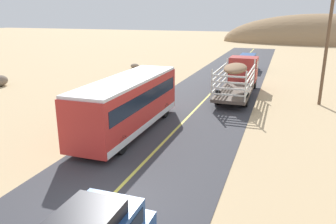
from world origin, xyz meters
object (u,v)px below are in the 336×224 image
(livestock_truck, at_px, (240,73))
(boulder_mid_field, at_px, (135,66))
(car_far, at_px, (247,61))
(bus, at_px, (128,103))
(power_pole_mid, at_px, (327,43))
(boulder_far_horizon, at_px, (0,81))

(livestock_truck, bearing_deg, boulder_mid_field, 146.71)
(car_far, bearing_deg, bus, -99.47)
(livestock_truck, relative_size, power_pole_mid, 1.10)
(power_pole_mid, bearing_deg, livestock_truck, 162.80)
(bus, distance_m, power_pole_mid, 15.62)
(power_pole_mid, height_order, boulder_far_horizon, power_pole_mid)
(power_pole_mid, distance_m, boulder_far_horizon, 29.25)
(boulder_far_horizon, bearing_deg, car_far, 38.85)
(power_pole_mid, bearing_deg, bus, -137.64)
(boulder_far_horizon, bearing_deg, bus, -23.35)
(boulder_mid_field, bearing_deg, boulder_far_horizon, -118.47)
(bus, height_order, power_pole_mid, power_pole_mid)
(livestock_truck, relative_size, boulder_far_horizon, 5.80)
(car_far, distance_m, boulder_mid_field, 14.22)
(boulder_mid_field, xyz_separation_m, boulder_far_horizon, (-7.79, -14.36, 0.24))
(livestock_truck, xyz_separation_m, boulder_far_horizon, (-22.39, -4.77, -1.26))
(livestock_truck, bearing_deg, power_pole_mid, -17.20)
(bus, relative_size, power_pole_mid, 1.13)
(power_pole_mid, relative_size, boulder_far_horizon, 5.29)
(power_pole_mid, height_order, boulder_mid_field, power_pole_mid)
(car_far, distance_m, power_pole_mid, 16.71)
(power_pole_mid, bearing_deg, boulder_mid_field, 151.16)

